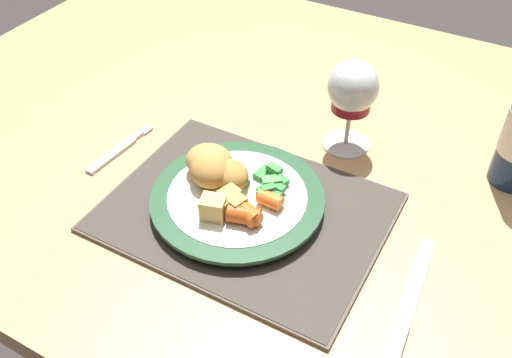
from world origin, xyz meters
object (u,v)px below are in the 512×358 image
Objects in this scene: fork at (116,152)px; dining_table at (282,178)px; dinner_plate at (237,200)px; wine_glass at (353,91)px; table_knife at (406,314)px.

dining_table is at bearing 37.85° from fork.
wine_glass is (0.08, 0.20, 0.08)m from dinner_plate.
fork is 0.65× the size of table_knife.
fork is at bearing -142.15° from dining_table.
table_knife is (0.27, -0.23, 0.09)m from dining_table.
dinner_plate reaches higher than table_knife.
table_knife reaches higher than dining_table.
dining_table is at bearing 139.74° from table_knife.
table_knife is at bearing -55.23° from wine_glass.
fork is 0.49m from table_knife.
dinner_plate is 0.23m from wine_glass.
dinner_plate is at bearing -110.42° from wine_glass.
dinner_plate is at bearing -84.47° from dining_table.
dining_table is 0.20m from dinner_plate.
table_knife is at bearing -12.52° from dinner_plate.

